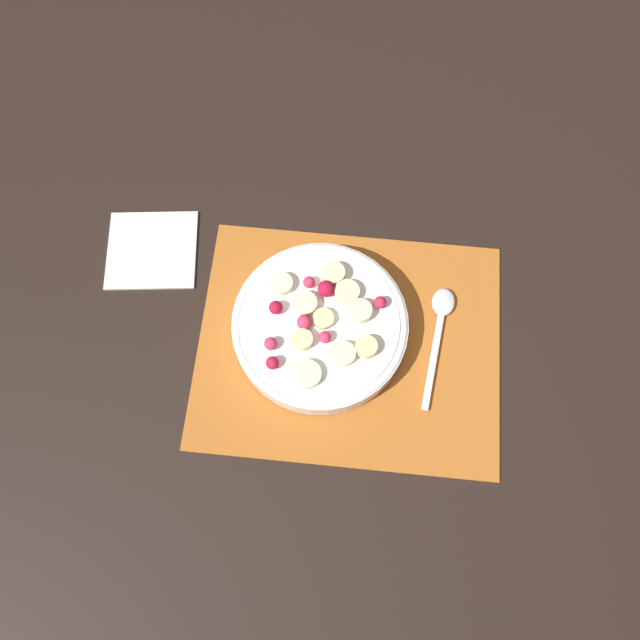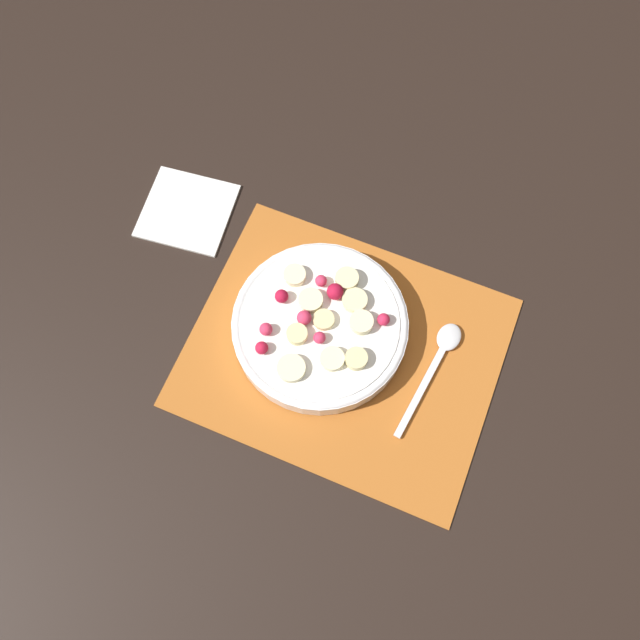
{
  "view_description": "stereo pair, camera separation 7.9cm",
  "coord_description": "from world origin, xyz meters",
  "views": [
    {
      "loc": [
        0.01,
        0.26,
        0.79
      ],
      "look_at": [
        0.04,
        -0.01,
        0.05
      ],
      "focal_mm": 35.0,
      "sensor_mm": 36.0,
      "label": 1
    },
    {
      "loc": [
        -0.06,
        0.24,
        0.79
      ],
      "look_at": [
        0.04,
        -0.01,
        0.05
      ],
      "focal_mm": 35.0,
      "sensor_mm": 36.0,
      "label": 2
    }
  ],
  "objects": [
    {
      "name": "placemat",
      "position": [
        0.0,
        0.0,
        0.0
      ],
      "size": [
        0.4,
        0.32,
        0.01
      ],
      "color": "#B26023",
      "rests_on": "ground_plane"
    },
    {
      "name": "fruit_bowl",
      "position": [
        0.04,
        -0.01,
        0.03
      ],
      "size": [
        0.23,
        0.23,
        0.06
      ],
      "color": "white",
      "rests_on": "placemat"
    },
    {
      "name": "napkin",
      "position": [
        0.29,
        -0.11,
        0.0
      ],
      "size": [
        0.14,
        0.13,
        0.01
      ],
      "color": "white",
      "rests_on": "ground_plane"
    },
    {
      "name": "ground_plane",
      "position": [
        0.0,
        0.0,
        0.0
      ],
      "size": [
        3.0,
        3.0,
        0.0
      ],
      "primitive_type": "plane",
      "color": "black"
    },
    {
      "name": "spoon",
      "position": [
        -0.12,
        -0.04,
        0.01
      ],
      "size": [
        0.04,
        0.17,
        0.01
      ],
      "rotation": [
        0.0,
        0.0,
        4.59
      ],
      "color": "silver",
      "rests_on": "placemat"
    }
  ]
}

